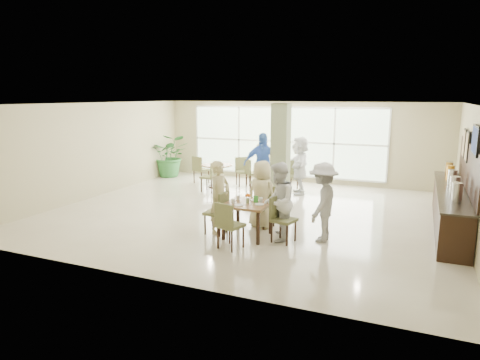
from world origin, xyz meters
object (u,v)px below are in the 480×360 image
at_px(buffet_counter, 451,205).
at_px(teen_left, 220,197).
at_px(main_table, 248,207).
at_px(adult_standing, 263,158).
at_px(potted_plant, 170,155).
at_px(teen_standing, 323,202).
at_px(teen_right, 278,202).
at_px(teen_far, 262,194).
at_px(round_table_left, 217,170).
at_px(adult_b, 300,165).
at_px(adult_a, 262,165).
at_px(round_table_right, 272,173).

xyz_separation_m(buffet_counter, teen_left, (-4.72, -2.32, 0.26)).
relative_size(main_table, teen_left, 0.57).
bearing_deg(adult_standing, potted_plant, 0.57).
relative_size(potted_plant, teen_standing, 0.96).
bearing_deg(main_table, teen_right, 4.32).
height_order(teen_far, teen_right, teen_right).
relative_size(buffet_counter, teen_far, 3.01).
height_order(round_table_left, adult_b, adult_b).
height_order(main_table, round_table_left, same).
height_order(round_table_left, teen_standing, teen_standing).
relative_size(buffet_counter, teen_right, 2.83).
relative_size(teen_right, teen_standing, 1.00).
bearing_deg(teen_standing, potted_plant, -122.99).
bearing_deg(teen_left, main_table, -76.82).
bearing_deg(adult_b, buffet_counter, 45.11).
bearing_deg(adult_b, potted_plant, -117.04).
bearing_deg(teen_far, adult_a, -54.02).
distance_m(main_table, round_table_right, 4.56).
bearing_deg(adult_b, main_table, -16.41).
height_order(potted_plant, teen_left, teen_left).
bearing_deg(adult_standing, teen_left, 95.89).
distance_m(buffet_counter, teen_right, 4.09).
relative_size(round_table_right, adult_a, 0.58).
xyz_separation_m(main_table, teen_standing, (1.53, 0.38, 0.18)).
bearing_deg(teen_far, teen_left, 61.29).
bearing_deg(round_table_left, teen_left, -63.19).
distance_m(teen_standing, adult_a, 4.16).
distance_m(potted_plant, adult_a, 4.60).
bearing_deg(teen_far, adult_standing, -54.15).
bearing_deg(teen_left, adult_b, 7.55).
height_order(teen_far, adult_standing, adult_standing).
distance_m(round_table_right, teen_standing, 4.79).
relative_size(round_table_left, adult_a, 0.53).
height_order(round_table_right, potted_plant, potted_plant).
bearing_deg(main_table, teen_standing, 13.82).
height_order(round_table_left, adult_a, adult_a).
relative_size(main_table, adult_a, 0.48).
distance_m(adult_a, adult_standing, 2.16).
relative_size(main_table, teen_right, 0.56).
height_order(round_table_right, teen_far, teen_far).
xyz_separation_m(round_table_left, teen_right, (3.55, -4.34, 0.28)).
height_order(main_table, potted_plant, potted_plant).
bearing_deg(potted_plant, teen_left, -49.16).
height_order(round_table_right, teen_right, teen_right).
height_order(teen_left, teen_standing, teen_standing).
bearing_deg(potted_plant, teen_right, -41.72).
xyz_separation_m(teen_left, teen_far, (0.72, 0.72, -0.03)).
relative_size(main_table, teen_standing, 0.56).
xyz_separation_m(teen_right, teen_standing, (0.86, 0.32, 0.00)).
bearing_deg(teen_far, teen_right, 147.93).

